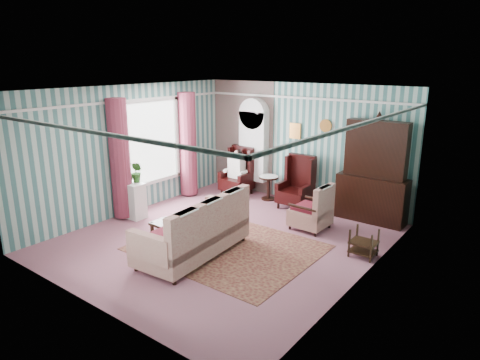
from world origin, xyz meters
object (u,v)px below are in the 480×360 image
Objects in this scene: seated_woman at (237,173)px; floral_armchair at (311,204)px; nest_table at (364,242)px; plant_stand at (133,200)px; wingback_right at (295,183)px; coffee_table at (174,235)px; sofa at (193,229)px; round_side_table at (268,188)px; wingback_left at (237,171)px; bookcase at (253,151)px; dresser_hutch at (374,168)px.

seated_woman reaches higher than floral_armchair.
nest_table is 5.02m from plant_stand.
plant_stand is (-4.87, -1.20, 0.13)m from nest_table.
wingback_right is 1.40× the size of coffee_table.
sofa is 2.63m from floral_armchair.
floral_armchair is at bearing -19.58° from seated_woman.
round_side_table is at bearing 6.86° from sofa.
wingback_left is 2.84m from floral_armchair.
floral_armchair reaches higher than sofa.
bookcase reaches higher than wingback_right.
bookcase reaches higher than nest_table.
round_side_table is 0.75× the size of plant_stand.
plant_stand is at bearing -144.92° from dresser_hutch.
bookcase is 4.15× the size of nest_table.
wingback_right is at bearing -10.01° from round_side_table.
wingback_right reaches higher than nest_table.
bookcase is at bearing 159.73° from round_side_table.
seated_woman is 1.47× the size of plant_stand.
wingback_right is 1.33m from floral_armchair.
plant_stand is at bearing -108.49° from bookcase.
bookcase is 3.25m from dresser_hutch.
nest_table is at bearing -28.20° from round_side_table.
seated_woman is 1.08× the size of floral_armchair.
coffee_table is (-2.47, -3.57, -0.96)m from dresser_hutch.
nest_table is 3.07m from sofa.
bookcase is 3.87m from coffee_table.
nest_table is 3.50m from coffee_table.
dresser_hutch reaches higher than plant_stand.
dresser_hutch reaches higher than nest_table.
dresser_hutch is at bearing 2.64° from round_side_table.
round_side_table is (-2.60, -0.12, -0.88)m from dresser_hutch.
seated_woman is 1.32× the size of coffee_table.
dresser_hutch is 2.00× the size of seated_woman.
sofa is 2.08× the size of floral_armchair.
seated_woman is 2.19× the size of nest_table.
seated_woman is at bearing 21.10° from sofa.
round_side_table reaches higher than coffee_table.
plant_stand is (-0.80, -2.75, -0.22)m from wingback_left.
sofa is (1.59, -3.35, -0.09)m from seated_woman.
wingback_left is 1.06× the size of seated_woman.
sofa is at bearing -144.04° from nest_table.
plant_stand is at bearing -166.16° from nest_table.
dresser_hutch is 1.89× the size of wingback_left.
wingback_left is 0.97m from round_side_table.
nest_table is 0.68× the size of plant_stand.
sofa is at bearing -92.71° from wingback_right.
wingback_left is 1.75m from wingback_right.
nest_table is (2.32, -1.55, -0.35)m from wingback_right.
plant_stand reaches higher than coffee_table.
dresser_hutch is 1.61m from floral_armchair.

